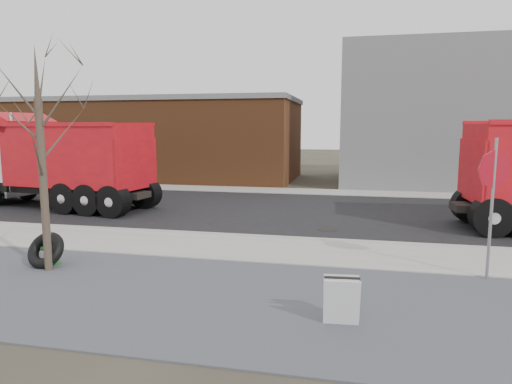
% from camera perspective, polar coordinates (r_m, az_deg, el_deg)
% --- Properties ---
extents(ground, '(120.00, 120.00, 0.00)m').
position_cam_1_polar(ground, '(12.80, -5.56, -7.22)').
color(ground, '#383328').
rests_on(ground, ground).
extents(gravel_verge, '(60.00, 5.00, 0.03)m').
position_cam_1_polar(gravel_verge, '(9.68, -12.03, -12.35)').
color(gravel_verge, slate).
rests_on(gravel_verge, ground).
extents(sidewalk, '(60.00, 2.50, 0.06)m').
position_cam_1_polar(sidewalk, '(13.02, -5.22, -6.81)').
color(sidewalk, '#9E9B93').
rests_on(sidewalk, ground).
extents(curb, '(60.00, 0.15, 0.11)m').
position_cam_1_polar(curb, '(14.23, -3.65, -5.41)').
color(curb, '#9E9B93').
rests_on(curb, ground).
extents(road, '(60.00, 9.40, 0.02)m').
position_cam_1_polar(road, '(18.75, 0.32, -2.25)').
color(road, black).
rests_on(road, ground).
extents(far_sidewalk, '(60.00, 2.00, 0.06)m').
position_cam_1_polar(far_sidewalk, '(24.28, 3.10, 0.15)').
color(far_sidewalk, '#9E9B93').
rests_on(far_sidewalk, ground).
extents(building_grey, '(12.00, 10.00, 8.00)m').
position_cam_1_polar(building_grey, '(30.21, 22.40, 8.66)').
color(building_grey, slate).
rests_on(building_grey, ground).
extents(building_brick, '(20.20, 8.20, 5.30)m').
position_cam_1_polar(building_brick, '(31.90, -13.50, 6.56)').
color(building_brick, brown).
rests_on(building_brick, ground).
extents(bare_tree, '(3.20, 3.20, 5.20)m').
position_cam_1_polar(bare_tree, '(11.53, -25.41, 6.95)').
color(bare_tree, '#382D23').
rests_on(bare_tree, ground).
extents(fire_hydrant, '(0.48, 0.47, 0.84)m').
position_cam_1_polar(fire_hydrant, '(12.36, -24.26, -6.62)').
color(fire_hydrant, '#2A6E33').
rests_on(fire_hydrant, ground).
extents(truck_tire, '(1.01, 0.84, 0.92)m').
position_cam_1_polar(truck_tire, '(12.25, -24.79, -6.63)').
color(truck_tire, black).
rests_on(truck_tire, ground).
extents(stop_sign, '(0.77, 0.43, 3.15)m').
position_cam_1_polar(stop_sign, '(11.12, 27.53, 0.72)').
color(stop_sign, gray).
rests_on(stop_sign, ground).
extents(sandwich_board, '(0.64, 0.43, 0.84)m').
position_cam_1_polar(sandwich_board, '(8.09, 10.63, -13.18)').
color(sandwich_board, silver).
rests_on(sandwich_board, ground).
extents(dump_truck_red_b, '(9.53, 3.86, 3.93)m').
position_cam_1_polar(dump_truck_red_b, '(20.95, -23.81, 3.64)').
color(dump_truck_red_b, black).
rests_on(dump_truck_red_b, ground).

